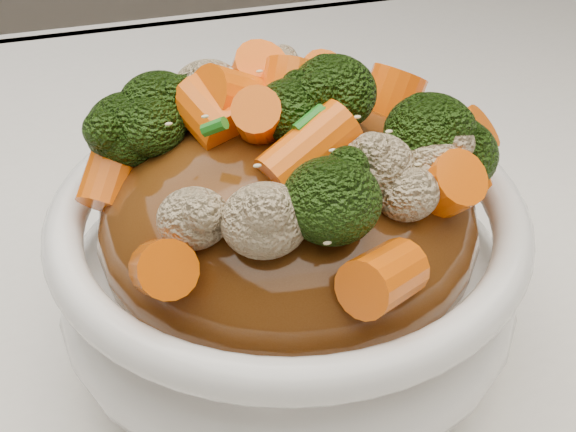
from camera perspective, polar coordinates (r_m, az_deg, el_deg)
name	(u,v)px	position (r m, az deg, el deg)	size (l,w,h in m)	color
tablecloth	(217,328)	(0.47, -5.10, -7.94)	(1.20, 0.80, 0.04)	white
bowl	(288,270)	(0.40, 0.00, -3.90)	(0.23, 0.23, 0.09)	white
sauce_base	(288,221)	(0.38, 0.00, -0.38)	(0.18, 0.18, 0.10)	#542C0E
carrots	(288,100)	(0.35, 0.00, 8.25)	(0.18, 0.18, 0.05)	#FF6508
broccoli	(288,102)	(0.35, 0.00, 8.10)	(0.18, 0.18, 0.05)	black
cauliflower	(288,106)	(0.35, 0.00, 7.80)	(0.18, 0.18, 0.04)	#C8B289
scallions	(288,98)	(0.35, 0.00, 8.41)	(0.14, 0.14, 0.02)	#1D751B
sesame_seeds	(288,98)	(0.35, 0.00, 8.41)	(0.16, 0.16, 0.01)	beige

